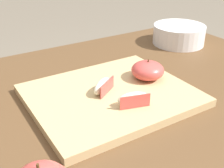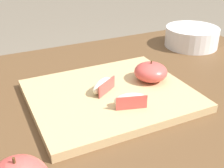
{
  "view_description": "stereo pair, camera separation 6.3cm",
  "coord_description": "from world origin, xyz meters",
  "px_view_note": "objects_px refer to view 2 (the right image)",
  "views": [
    {
      "loc": [
        -0.32,
        -0.52,
        1.12
      ],
      "look_at": [
        0.0,
        0.01,
        0.8
      ],
      "focal_mm": 46.56,
      "sensor_mm": 36.0,
      "label": 1
    },
    {
      "loc": [
        -0.26,
        -0.55,
        1.12
      ],
      "look_at": [
        0.0,
        0.01,
        0.8
      ],
      "focal_mm": 46.56,
      "sensor_mm": 36.0,
      "label": 2
    }
  ],
  "objects_px": {
    "cutting_board": "(112,95)",
    "apple_half_skin_up": "(151,72)",
    "apple_wedge_back": "(130,100)",
    "ceramic_fruit_bowl": "(192,36)",
    "apple_wedge_left": "(103,85)"
  },
  "relations": [
    {
      "from": "cutting_board",
      "to": "apple_half_skin_up",
      "type": "distance_m",
      "value": 0.12
    },
    {
      "from": "apple_half_skin_up",
      "to": "apple_wedge_left",
      "type": "bearing_deg",
      "value": -179.37
    },
    {
      "from": "apple_wedge_left",
      "to": "apple_wedge_back",
      "type": "bearing_deg",
      "value": -73.12
    },
    {
      "from": "cutting_board",
      "to": "apple_half_skin_up",
      "type": "bearing_deg",
      "value": 5.69
    },
    {
      "from": "apple_half_skin_up",
      "to": "cutting_board",
      "type": "bearing_deg",
      "value": -174.31
    },
    {
      "from": "apple_wedge_back",
      "to": "apple_wedge_left",
      "type": "relative_size",
      "value": 1.04
    },
    {
      "from": "cutting_board",
      "to": "apple_wedge_back",
      "type": "bearing_deg",
      "value": -85.04
    },
    {
      "from": "cutting_board",
      "to": "ceramic_fruit_bowl",
      "type": "relative_size",
      "value": 2.06
    },
    {
      "from": "cutting_board",
      "to": "apple_wedge_left",
      "type": "xyz_separation_m",
      "value": [
        -0.02,
        0.01,
        0.03
      ]
    },
    {
      "from": "apple_wedge_back",
      "to": "ceramic_fruit_bowl",
      "type": "distance_m",
      "value": 0.5
    },
    {
      "from": "apple_half_skin_up",
      "to": "apple_wedge_left",
      "type": "distance_m",
      "value": 0.14
    },
    {
      "from": "cutting_board",
      "to": "apple_wedge_back",
      "type": "distance_m",
      "value": 0.08
    },
    {
      "from": "apple_half_skin_up",
      "to": "apple_wedge_back",
      "type": "relative_size",
      "value": 1.12
    },
    {
      "from": "ceramic_fruit_bowl",
      "to": "cutting_board",
      "type": "bearing_deg",
      "value": -152.99
    },
    {
      "from": "apple_wedge_back",
      "to": "ceramic_fruit_bowl",
      "type": "height_order",
      "value": "ceramic_fruit_bowl"
    }
  ]
}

